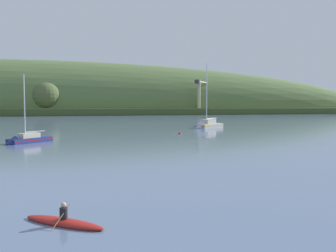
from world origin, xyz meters
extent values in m
cube|color=#3C4E24|center=(-9.95, 182.77, 1.66)|extent=(559.38, 83.17, 3.33)
ellipsoid|color=#56703D|center=(-26.55, 201.36, 0.00)|extent=(448.96, 90.35, 58.94)
sphere|color=#4C5B33|center=(-23.20, 175.14, 8.48)|extent=(14.72, 14.72, 14.72)
cube|color=#4C4C51|center=(53.01, 165.70, 1.00)|extent=(5.14, 5.14, 2.00)
cylinder|color=#BCB293|center=(53.01, 165.70, 10.26)|extent=(1.65, 1.65, 16.53)
cylinder|color=#BCB293|center=(56.56, 169.06, 17.20)|extent=(9.50, 9.06, 0.91)
cube|color=#333338|center=(51.41, 164.19, 17.20)|extent=(3.01, 3.02, 1.98)
cube|color=#ADB2BC|center=(11.06, 64.99, 0.10)|extent=(7.95, 6.54, 1.56)
cone|color=#ADB2BC|center=(7.85, 62.91, 0.10)|extent=(3.08, 3.31, 2.71)
cube|color=gold|center=(11.06, 64.99, 0.48)|extent=(7.97, 6.56, 0.18)
cube|color=#BCB299|center=(10.90, 64.89, 1.36)|extent=(3.93, 3.48, 0.96)
cylinder|color=silver|center=(10.26, 64.47, 7.27)|extent=(0.20, 0.20, 12.79)
cylinder|color=silver|center=(11.94, 65.57, 1.99)|extent=(3.45, 2.32, 0.16)
cube|color=navy|center=(-23.99, 45.07, 0.10)|extent=(5.63, 5.06, 1.07)
cone|color=navy|center=(-26.20, 43.28, 0.10)|extent=(2.26, 2.32, 1.83)
cube|color=maroon|center=(-23.99, 45.07, 0.35)|extent=(5.64, 5.07, 0.13)
cube|color=#BCB299|center=(-24.10, 44.98, 0.94)|extent=(2.81, 2.62, 0.61)
cylinder|color=silver|center=(-24.54, 44.63, 4.72)|extent=(0.13, 0.13, 8.17)
cylinder|color=silver|center=(-23.38, 45.56, 1.40)|extent=(2.40, 1.96, 0.11)
ellipsoid|color=maroon|center=(-20.95, 11.20, 0.07)|extent=(3.40, 3.23, 0.30)
cylinder|color=black|center=(-20.95, 11.20, 0.41)|extent=(0.45, 0.45, 0.55)
sphere|color=tan|center=(-20.95, 11.20, 0.80)|extent=(0.22, 0.22, 0.22)
cylinder|color=olive|center=(-21.12, 10.87, 0.33)|extent=(0.87, 0.94, 0.89)
sphere|color=red|center=(-0.71, 51.51, 0.00)|extent=(0.57, 0.57, 0.57)
cylinder|color=black|center=(-0.71, 51.51, 0.33)|extent=(0.04, 0.04, 0.08)
camera|label=1|loc=(-21.37, -3.35, 4.85)|focal=37.16mm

